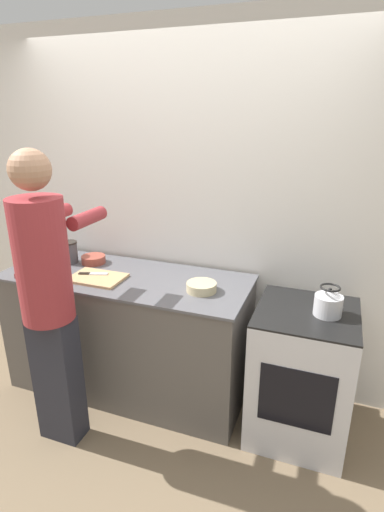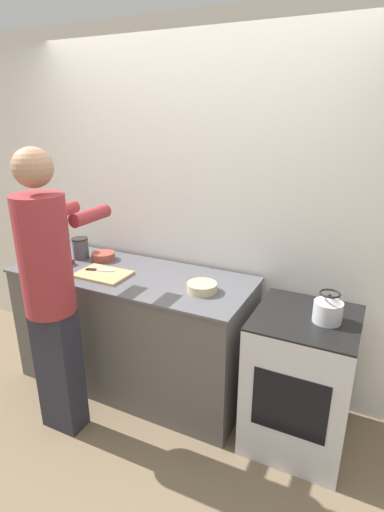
# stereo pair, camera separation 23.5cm
# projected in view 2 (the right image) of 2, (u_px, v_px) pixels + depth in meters

# --- Properties ---
(ground_plane) EXTENTS (12.00, 12.00, 0.00)m
(ground_plane) POSITION_uv_depth(u_px,v_px,m) (151.00, 422.00, 2.72)
(ground_plane) COLOR #7A664C
(wall_back) EXTENTS (8.00, 0.05, 2.60)m
(wall_back) POSITION_uv_depth(u_px,v_px,m) (198.00, 213.00, 2.90)
(wall_back) COLOR white
(wall_back) RESTS_ON ground_plane
(counter) EXTENTS (1.76, 0.69, 0.91)m
(counter) POSITION_uv_depth(u_px,v_px,m) (134.00, 330.00, 2.99)
(counter) COLOR #5B5651
(counter) RESTS_ON ground_plane
(oven) EXTENTS (0.59, 0.60, 0.88)m
(oven) POSITION_uv_depth(u_px,v_px,m) (300.00, 380.00, 2.45)
(oven) COLOR silver
(oven) RESTS_ON ground_plane
(person) EXTENTS (0.34, 0.58, 1.83)m
(person) POSITION_uv_depth(u_px,v_px,m) (50.00, 287.00, 2.38)
(person) COLOR #282933
(person) RESTS_ON ground_plane
(cutting_board) EXTENTS (0.37, 0.26, 0.02)m
(cutting_board) POSITION_uv_depth(u_px,v_px,m) (103.00, 274.00, 2.80)
(cutting_board) COLOR tan
(cutting_board) RESTS_ON counter
(knife) EXTENTS (0.21, 0.09, 0.01)m
(knife) POSITION_uv_depth(u_px,v_px,m) (99.00, 270.00, 2.84)
(knife) COLOR silver
(knife) RESTS_ON cutting_board
(kettle) EXTENTS (0.16, 0.16, 0.18)m
(kettle) POSITION_uv_depth(u_px,v_px,m) (328.00, 309.00, 2.22)
(kettle) COLOR silver
(kettle) RESTS_ON oven
(bowl_prep) EXTENTS (0.19, 0.19, 0.06)m
(bowl_prep) POSITION_uv_depth(u_px,v_px,m) (202.00, 287.00, 2.54)
(bowl_prep) COLOR #C6B789
(bowl_prep) RESTS_ON counter
(bowl_mixing) EXTENTS (0.18, 0.18, 0.06)m
(bowl_mixing) POSITION_uv_depth(u_px,v_px,m) (103.00, 256.00, 3.09)
(bowl_mixing) COLOR #9E4738
(bowl_mixing) RESTS_ON counter
(canister_jar) EXTENTS (0.13, 0.13, 0.17)m
(canister_jar) POSITION_uv_depth(u_px,v_px,m) (81.00, 248.00, 3.10)
(canister_jar) COLOR #4C4C51
(canister_jar) RESTS_ON counter
(book_stack) EXTENTS (0.24, 0.29, 0.08)m
(book_stack) POSITION_uv_depth(u_px,v_px,m) (51.00, 263.00, 2.93)
(book_stack) COLOR maroon
(book_stack) RESTS_ON counter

